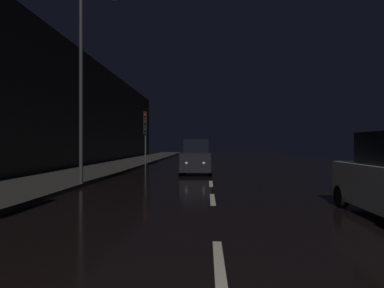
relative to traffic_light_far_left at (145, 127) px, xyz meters
The scene contains 7 objects.
ground 6.32m from the traffic_light_far_left, ahead, with size 27.66×84.00×0.02m, color black.
sidewalk_left 4.04m from the traffic_light_far_left, 159.32° to the right, with size 4.40×84.00×0.15m, color #33302D.
building_facade_left 6.69m from the traffic_light_far_left, 138.28° to the right, with size 0.80×63.00×9.11m, color #2D2B28.
lane_centerline 15.54m from the traffic_light_far_left, 69.47° to the right, with size 0.16×18.83×0.01m.
traffic_light_far_left is the anchor object (origin of this frame).
streetlamp_overhead 13.79m from the traffic_light_far_left, 89.09° to the right, with size 1.70×0.44×8.32m.
car_approaching_headlights 8.62m from the traffic_light_far_left, 57.31° to the right, with size 1.94×4.20×2.11m.
Camera 1 is at (-0.19, -2.03, 1.81)m, focal length 30.89 mm.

